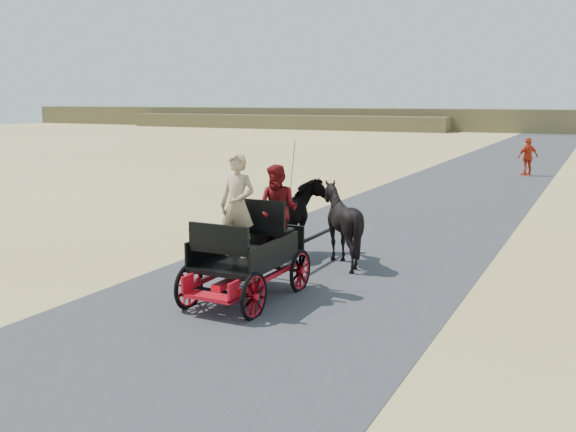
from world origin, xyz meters
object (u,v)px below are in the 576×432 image
at_px(carriage, 247,278).
at_px(horse_right, 341,224).
at_px(pedestrian, 528,157).
at_px(horse_left, 294,220).

height_order(carriage, horse_right, horse_right).
distance_m(carriage, horse_right, 3.09).
bearing_deg(pedestrian, horse_left, 38.76).
distance_m(carriage, pedestrian, 21.63).
bearing_deg(carriage, horse_left, 100.39).
relative_size(horse_left, horse_right, 1.18).
relative_size(carriage, pedestrian, 1.39).
xyz_separation_m(carriage, horse_left, (-0.55, 3.00, 0.49)).
relative_size(carriage, horse_left, 1.20).
bearing_deg(carriage, horse_right, 79.61).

